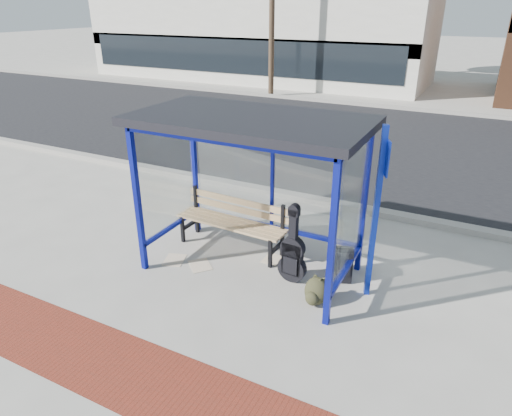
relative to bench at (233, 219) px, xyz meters
The scene contains 16 objects.
ground 0.93m from the bench, 39.14° to the right, with size 120.00×120.00×0.00m, color #B2ADA0.
brick_paver_strip 3.18m from the bench, 79.05° to the right, with size 60.00×1.00×0.01m, color maroon.
curb_near 2.53m from the bench, 76.11° to the left, with size 60.00×0.25×0.12m, color gray.
street_asphalt 7.56m from the bench, 85.46° to the left, with size 60.00×10.00×0.00m, color black.
curb_far 12.64m from the bench, 87.29° to the left, with size 60.00×0.25×0.12m, color gray.
far_sidewalk 14.54m from the bench, 87.64° to the left, with size 60.00×4.00×0.01m, color #B2ADA0.
bus_shelter 1.71m from the bench, 34.80° to the right, with size 3.30×1.80×2.42m.
storefront_white 19.47m from the bench, 115.65° to the left, with size 18.00×6.04×4.00m.
bench is the anchor object (origin of this frame).
guitar_bag 1.40m from the bench, 21.18° to the right, with size 0.44×0.15×1.18m.
suitcase 1.97m from the bench, ahead, with size 0.39×0.32×0.58m.
backpack 2.06m from the bench, 26.35° to the right, with size 0.37×0.34×0.41m.
sign_post 2.58m from the bench, ahead, with size 0.16×0.29×2.47m.
newspaper_a 1.17m from the bench, 127.09° to the right, with size 0.40×0.31×0.01m, color white.
newspaper_b 0.95m from the bench, 101.91° to the right, with size 0.40×0.31×0.01m, color white.
newspaper_c 0.94m from the bench, ahead, with size 0.35×0.27×0.01m, color white.
Camera 1 is at (2.88, -5.47, 3.83)m, focal length 32.00 mm.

